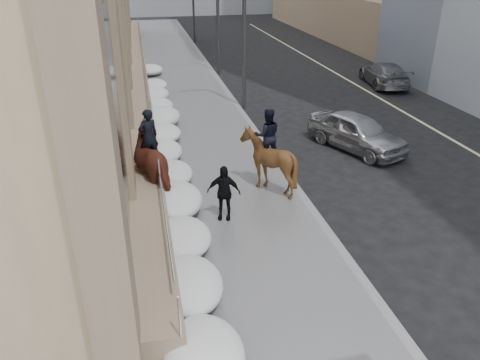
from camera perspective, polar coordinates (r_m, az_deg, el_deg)
name	(u,v)px	position (r m, az deg, el deg)	size (l,w,h in m)	color
ground	(253,292)	(11.09, 1.55, -13.48)	(140.00, 140.00, 0.00)	black
sidewalk	(197,139)	(19.72, -5.26, 5.01)	(5.00, 80.00, 0.12)	#5A5A5C
curb	(258,134)	(20.17, 2.17, 5.58)	(0.24, 80.00, 0.12)	slate
lane_line	(423,123)	(23.32, 21.43, 6.47)	(0.15, 70.00, 0.01)	#BFB78C
streetlight_mid	(241,13)	(22.98, 0.10, 19.69)	(1.71, 0.24, 8.00)	#2D2D30
traffic_signal	(203,9)	(30.76, -4.54, 20.08)	(4.10, 0.22, 6.00)	#2D2D30
snow_bank	(165,149)	(17.71, -9.10, 3.74)	(1.70, 18.10, 0.76)	white
mounted_horse_left	(157,161)	(14.68, -10.11, 2.30)	(2.10, 2.86, 2.76)	#57271A
mounted_horse_right	(268,157)	(14.88, 3.41, 2.80)	(1.74, 1.92, 2.65)	#412812
pedestrian	(224,193)	(13.25, -2.00, -1.54)	(0.96, 0.40, 1.64)	black
car_silver	(357,132)	(19.08, 14.04, 5.74)	(1.72, 4.27, 1.46)	#A0A3A8
car_grey	(384,74)	(29.48, 17.16, 12.24)	(1.89, 4.65, 1.35)	slate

